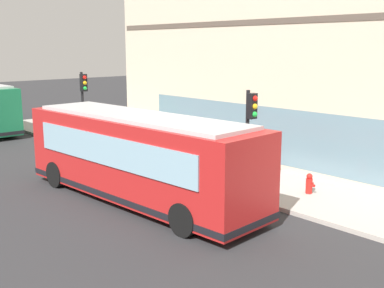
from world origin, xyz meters
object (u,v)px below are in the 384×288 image
(traffic_light_near_corner, at_px, (250,122))
(traffic_light_down_block, at_px, (83,95))
(city_bus_nearside, at_px, (138,158))
(pedestrian_near_building_entrance, at_px, (165,142))
(pedestrian_by_light_pole, at_px, (121,132))
(fire_hydrant, at_px, (309,184))

(traffic_light_near_corner, bearing_deg, traffic_light_down_block, 90.32)
(city_bus_nearside, distance_m, pedestrian_near_building_entrance, 4.99)
(pedestrian_by_light_pole, bearing_deg, fire_hydrant, -85.58)
(pedestrian_near_building_entrance, height_order, pedestrian_by_light_pole, pedestrian_near_building_entrance)
(fire_hydrant, xyz_separation_m, pedestrian_by_light_pole, (-0.82, 10.62, 0.59))
(traffic_light_near_corner, height_order, pedestrian_by_light_pole, traffic_light_near_corner)
(traffic_light_near_corner, bearing_deg, fire_hydrant, -49.60)
(city_bus_nearside, bearing_deg, fire_hydrant, -38.93)
(pedestrian_near_building_entrance, bearing_deg, city_bus_nearside, -140.02)
(fire_hydrant, relative_size, pedestrian_by_light_pole, 0.45)
(fire_hydrant, bearing_deg, traffic_light_near_corner, 130.40)
(traffic_light_down_block, height_order, pedestrian_near_building_entrance, traffic_light_down_block)
(city_bus_nearside, height_order, fire_hydrant, city_bus_nearside)
(traffic_light_near_corner, distance_m, fire_hydrant, 3.09)
(traffic_light_down_block, distance_m, pedestrian_near_building_entrance, 6.32)
(city_bus_nearside, bearing_deg, traffic_light_near_corner, -33.18)
(traffic_light_down_block, distance_m, pedestrian_by_light_pole, 3.09)
(pedestrian_near_building_entrance, xyz_separation_m, pedestrian_by_light_pole, (0.11, 3.60, -0.04))
(city_bus_nearside, height_order, traffic_light_down_block, traffic_light_down_block)
(city_bus_nearside, distance_m, pedestrian_by_light_pole, 7.86)
(traffic_light_down_block, relative_size, fire_hydrant, 5.23)
(traffic_light_down_block, bearing_deg, pedestrian_by_light_pole, -75.42)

